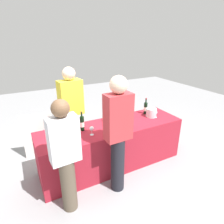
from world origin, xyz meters
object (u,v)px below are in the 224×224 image
at_px(wine_bottle_0, 56,126).
at_px(wine_bottle_2, 111,117).
at_px(wine_glass_1, 69,132).
at_px(wine_glass_4, 130,122).
at_px(guest_1, 118,132).
at_px(wine_bottle_1, 82,123).
at_px(wine_glass_0, 59,135).
at_px(wine_glass_3, 115,123).
at_px(ice_bucket, 151,113).
at_px(wine_bottle_3, 146,108).
at_px(menu_board, 39,136).
at_px(guest_0, 65,155).
at_px(wine_glass_2, 92,129).
at_px(server_pouring, 72,110).
at_px(wine_glass_5, 155,113).

bearing_deg(wine_bottle_0, wine_bottle_2, -4.07).
bearing_deg(wine_glass_1, wine_glass_4, -7.40).
bearing_deg(guest_1, wine_bottle_1, 113.27).
relative_size(wine_bottle_0, wine_glass_0, 2.44).
bearing_deg(wine_glass_0, wine_glass_1, 12.23).
relative_size(wine_glass_3, ice_bucket, 0.70).
bearing_deg(wine_glass_1, wine_bottle_1, 28.17).
height_order(wine_bottle_3, menu_board, wine_bottle_3).
xyz_separation_m(wine_glass_3, menu_board, (-1.12, 0.97, -0.43)).
bearing_deg(wine_bottle_3, guest_0, -156.93).
distance_m(wine_bottle_0, wine_glass_3, 0.94).
bearing_deg(wine_glass_2, server_pouring, 95.00).
xyz_separation_m(wine_glass_3, ice_bucket, (0.83, 0.12, -0.01)).
xyz_separation_m(wine_bottle_1, wine_glass_3, (0.51, -0.19, -0.03)).
height_order(wine_glass_2, guest_1, guest_1).
relative_size(wine_glass_4, wine_glass_5, 0.99).
bearing_deg(wine_bottle_0, guest_1, -47.31).
height_order(wine_bottle_0, wine_bottle_3, wine_bottle_0).
height_order(wine_glass_1, wine_glass_5, wine_glass_1).
bearing_deg(wine_glass_2, wine_glass_4, -4.64).
xyz_separation_m(wine_bottle_3, wine_glass_4, (-0.59, -0.37, -0.02)).
distance_m(wine_glass_1, wine_glass_5, 1.65).
height_order(wine_glass_1, menu_board, wine_glass_1).
height_order(wine_glass_4, server_pouring, server_pouring).
height_order(wine_bottle_2, wine_glass_5, wine_bottle_2).
relative_size(wine_bottle_1, wine_glass_1, 2.37).
distance_m(wine_glass_2, guest_1, 0.49).
bearing_deg(ice_bucket, guest_0, -161.76).
distance_m(wine_glass_2, wine_glass_4, 0.66).
relative_size(wine_bottle_1, server_pouring, 0.20).
height_order(server_pouring, menu_board, server_pouring).
bearing_deg(ice_bucket, wine_glass_5, -55.40).
relative_size(wine_bottle_1, guest_1, 0.19).
bearing_deg(wine_bottle_1, wine_glass_2, -70.73).
bearing_deg(wine_glass_4, guest_1, -139.72).
bearing_deg(wine_glass_4, wine_glass_0, 175.20).
distance_m(wine_glass_0, wine_glass_5, 1.80).
xyz_separation_m(wine_glass_3, server_pouring, (-0.50, 0.77, 0.06)).
bearing_deg(menu_board, wine_bottle_2, -20.32).
bearing_deg(guest_0, menu_board, 93.00).
xyz_separation_m(wine_bottle_0, wine_glass_0, (-0.03, -0.27, -0.03)).
height_order(wine_bottle_3, wine_glass_2, wine_bottle_3).
height_order(wine_glass_3, wine_glass_4, wine_glass_3).
bearing_deg(wine_glass_1, server_pouring, 69.62).
bearing_deg(wine_glass_3, guest_1, -114.87).
distance_m(wine_glass_5, guest_0, 1.91).
relative_size(wine_bottle_3, ice_bucket, 1.63).
distance_m(wine_bottle_3, wine_glass_4, 0.70).
xyz_separation_m(wine_bottle_3, guest_1, (-1.04, -0.74, 0.08)).
distance_m(wine_bottle_1, guest_0, 0.81).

